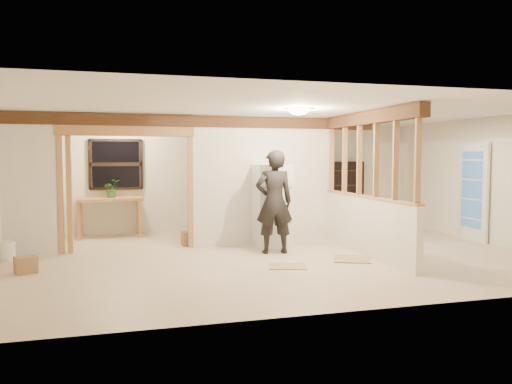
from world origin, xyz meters
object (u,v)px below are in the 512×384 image
object	(u,v)px
bookshelf	(347,194)
woman	(274,202)
work_table	(110,217)
refrigerator	(272,206)
shop_vac	(32,230)

from	to	relation	value
bookshelf	woman	bearing A→B (deg)	-134.28
work_table	refrigerator	bearing A→B (deg)	-37.98
shop_vac	bookshelf	xyz separation A→B (m)	(7.08, 0.76, 0.51)
refrigerator	woman	size ratio (longest dim) A/B	0.85
refrigerator	woman	bearing A→B (deg)	-104.17
refrigerator	work_table	world-z (taller)	refrigerator
refrigerator	bookshelf	size ratio (longest dim) A/B	0.98
refrigerator	shop_vac	xyz separation A→B (m)	(-4.46, 1.46, -0.49)
refrigerator	bookshelf	world-z (taller)	bookshelf
refrigerator	work_table	distance (m)	3.65
shop_vac	bookshelf	world-z (taller)	bookshelf
woman	work_table	xyz separation A→B (m)	(-2.84, 2.67, -0.49)
shop_vac	bookshelf	size ratio (longest dim) A/B	0.37
woman	shop_vac	world-z (taller)	woman
work_table	shop_vac	world-z (taller)	work_table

